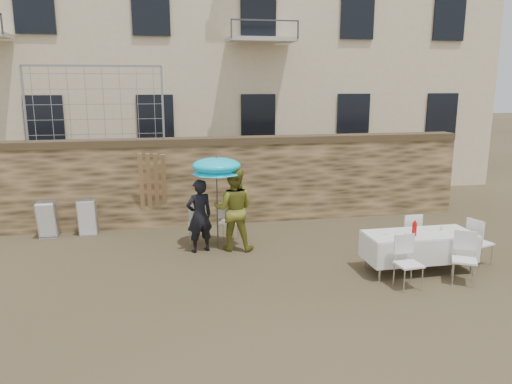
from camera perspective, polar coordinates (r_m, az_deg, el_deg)
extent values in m
plane|color=brown|center=(8.64, 0.22, -12.37)|extent=(80.00, 80.00, 0.00)
cube|color=brown|center=(13.03, -4.11, 1.26)|extent=(13.00, 0.50, 2.20)
imported|color=black|center=(10.84, -6.49, -2.73)|extent=(0.67, 0.54, 1.61)
imported|color=#9D9C30|center=(10.89, -2.57, -1.97)|extent=(1.05, 0.91, 1.83)
cylinder|color=#3F3F44|center=(10.96, -4.45, -2.25)|extent=(0.03, 0.03, 1.70)
cone|color=#0AC6EA|center=(10.75, -4.54, 2.71)|extent=(1.10, 1.10, 0.22)
cube|color=silver|center=(10.18, 18.18, -4.60)|extent=(2.10, 0.85, 0.05)
cylinder|color=silver|center=(9.59, 14.02, -7.80)|extent=(0.04, 0.04, 0.74)
cylinder|color=silver|center=(10.51, 23.51, -6.67)|extent=(0.04, 0.04, 0.74)
cylinder|color=silver|center=(10.18, 12.38, -6.51)|extent=(0.04, 0.04, 0.74)
cylinder|color=silver|center=(11.05, 21.50, -5.58)|extent=(0.04, 0.04, 0.74)
cylinder|color=red|center=(9.92, 17.65, -4.08)|extent=(0.09, 0.09, 0.26)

